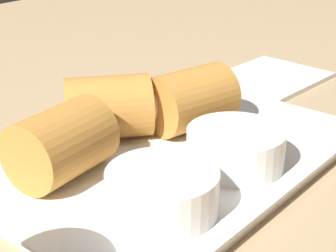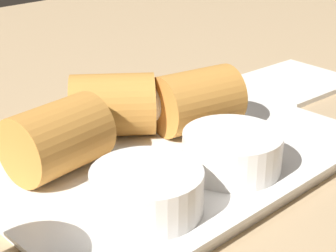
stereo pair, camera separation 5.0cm
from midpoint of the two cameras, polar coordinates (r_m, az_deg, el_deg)
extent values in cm
cube|color=tan|center=(49.94, -1.21, -5.77)|extent=(180.00, 140.00, 2.00)
cube|color=white|center=(50.40, 2.85, -3.43)|extent=(32.52, 22.69, 1.20)
cube|color=white|center=(50.06, 2.87, -2.67)|extent=(33.82, 23.59, 0.30)
cylinder|color=#C68438|center=(53.13, 5.82, 2.48)|extent=(8.78, 7.35, 5.84)
sphere|color=beige|center=(54.89, 8.31, 3.07)|extent=(3.80, 3.80, 3.80)
cylinder|color=#C68438|center=(45.71, -8.15, -1.33)|extent=(8.29, 6.62, 5.84)
sphere|color=#56843D|center=(47.54, -5.50, -0.16)|extent=(3.80, 3.80, 3.80)
cylinder|color=#C68438|center=(52.03, -2.89, 2.11)|extent=(9.67, 9.40, 5.84)
sphere|color=beige|center=(52.20, 0.39, 2.21)|extent=(3.80, 3.80, 3.80)
cylinder|color=white|center=(46.72, 9.58, -2.63)|extent=(8.23, 8.23, 3.23)
cylinder|color=maroon|center=(46.15, 9.69, -1.16)|extent=(6.75, 6.75, 0.58)
cylinder|color=white|center=(40.50, 1.39, -6.69)|extent=(8.23, 8.23, 3.23)
cylinder|color=#477038|center=(39.84, 1.41, -5.06)|extent=(6.75, 6.75, 0.58)
cylinder|color=silver|center=(58.60, -8.45, 0.03)|extent=(9.22, 4.17, 0.50)
ellipsoid|color=silver|center=(65.83, -4.24, 3.37)|extent=(4.84, 4.34, 1.38)
cube|color=silver|center=(72.73, 14.57, 4.35)|extent=(13.71, 11.86, 0.60)
camera|label=1|loc=(0.03, -87.07, 1.30)|focal=60.00mm
camera|label=2|loc=(0.03, 92.93, -1.30)|focal=60.00mm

